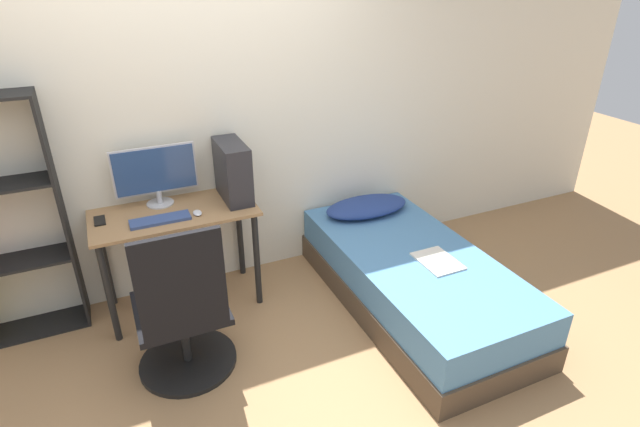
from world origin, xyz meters
TOP-DOWN VIEW (x-y plane):
  - ground_plane at (0.00, 0.00)m, footprint 14.00×14.00m
  - wall_back at (0.00, 1.34)m, footprint 8.00×0.05m
  - desk at (-0.25, 1.06)m, footprint 1.08×0.53m
  - office_chair at (-0.37, 0.35)m, footprint 0.59×0.59m
  - bed at (1.24, 0.36)m, footprint 0.92×1.92m
  - pillow at (1.24, 1.06)m, footprint 0.70×0.36m
  - magazine at (1.31, 0.21)m, footprint 0.24×0.32m
  - monitor at (-0.32, 1.22)m, footprint 0.55×0.18m
  - keyboard at (-0.36, 0.95)m, footprint 0.38×0.13m
  - pc_tower at (0.18, 1.10)m, footprint 0.17×0.40m
  - mouse at (-0.12, 0.95)m, footprint 0.06×0.09m
  - phone at (-0.71, 1.11)m, footprint 0.07×0.14m

SIDE VIEW (x-z plane):
  - ground_plane at x=0.00m, z-range 0.00..0.00m
  - bed at x=1.24m, z-range 0.00..0.43m
  - office_chair at x=-0.37m, z-range -0.14..0.90m
  - magazine at x=1.31m, z-range 0.43..0.44m
  - pillow at x=1.24m, z-range 0.43..0.54m
  - desk at x=-0.25m, z-range 0.25..1.00m
  - phone at x=-0.71m, z-range 0.75..0.76m
  - mouse at x=-0.12m, z-range 0.75..0.77m
  - keyboard at x=-0.36m, z-range 0.75..0.77m
  - pc_tower at x=0.18m, z-range 0.75..1.15m
  - monitor at x=-0.32m, z-range 0.77..1.18m
  - wall_back at x=0.00m, z-range 0.00..2.50m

